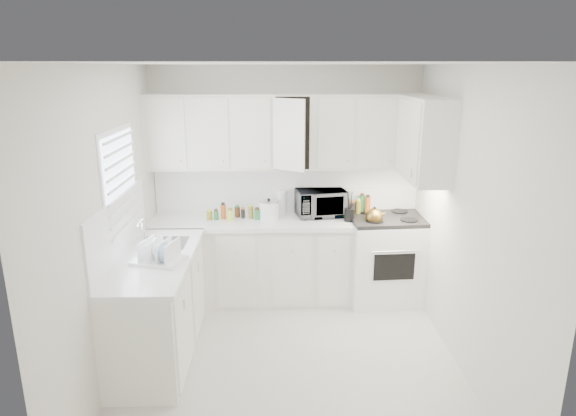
{
  "coord_description": "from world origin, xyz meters",
  "views": [
    {
      "loc": [
        -0.11,
        -3.98,
        2.58
      ],
      "look_at": [
        0.0,
        0.7,
        1.25
      ],
      "focal_mm": 31.15,
      "sensor_mm": 36.0,
      "label": 1
    }
  ],
  "objects_px": {
    "stove": "(386,247)",
    "utensil_crock": "(349,206)",
    "microwave": "(321,200)",
    "rice_cooker": "(269,208)",
    "tea_kettle": "(374,215)",
    "dish_rack": "(158,250)"
  },
  "relations": [
    {
      "from": "stove",
      "to": "utensil_crock",
      "type": "bearing_deg",
      "value": -177.23
    },
    {
      "from": "microwave",
      "to": "utensil_crock",
      "type": "xyz_separation_m",
      "value": [
        0.29,
        -0.22,
        -0.01
      ]
    },
    {
      "from": "rice_cooker",
      "to": "utensil_crock",
      "type": "distance_m",
      "value": 0.89
    },
    {
      "from": "rice_cooker",
      "to": "utensil_crock",
      "type": "height_order",
      "value": "utensil_crock"
    },
    {
      "from": "microwave",
      "to": "rice_cooker",
      "type": "distance_m",
      "value": 0.6
    },
    {
      "from": "microwave",
      "to": "utensil_crock",
      "type": "height_order",
      "value": "microwave"
    },
    {
      "from": "stove",
      "to": "microwave",
      "type": "xyz_separation_m",
      "value": [
        -0.73,
        0.17,
        0.5
      ]
    },
    {
      "from": "stove",
      "to": "microwave",
      "type": "height_order",
      "value": "microwave"
    },
    {
      "from": "tea_kettle",
      "to": "microwave",
      "type": "bearing_deg",
      "value": 167.97
    },
    {
      "from": "dish_rack",
      "to": "microwave",
      "type": "bearing_deg",
      "value": 57.79
    },
    {
      "from": "tea_kettle",
      "to": "dish_rack",
      "type": "distance_m",
      "value": 2.31
    },
    {
      "from": "stove",
      "to": "tea_kettle",
      "type": "bearing_deg",
      "value": -142.33
    },
    {
      "from": "dish_rack",
      "to": "tea_kettle",
      "type": "bearing_deg",
      "value": 42.44
    },
    {
      "from": "microwave",
      "to": "rice_cooker",
      "type": "relative_size",
      "value": 2.36
    },
    {
      "from": "stove",
      "to": "microwave",
      "type": "relative_size",
      "value": 2.35
    },
    {
      "from": "rice_cooker",
      "to": "stove",
      "type": "bearing_deg",
      "value": 14.15
    },
    {
      "from": "tea_kettle",
      "to": "stove",
      "type": "bearing_deg",
      "value": 60.84
    },
    {
      "from": "stove",
      "to": "microwave",
      "type": "bearing_deg",
      "value": 162.78
    },
    {
      "from": "utensil_crock",
      "to": "dish_rack",
      "type": "xyz_separation_m",
      "value": [
        -1.81,
        -1.14,
        -0.06
      ]
    },
    {
      "from": "microwave",
      "to": "rice_cooker",
      "type": "bearing_deg",
      "value": 177.81
    },
    {
      "from": "tea_kettle",
      "to": "dish_rack",
      "type": "bearing_deg",
      "value": -134.17
    },
    {
      "from": "rice_cooker",
      "to": "utensil_crock",
      "type": "bearing_deg",
      "value": 9.05
    }
  ]
}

